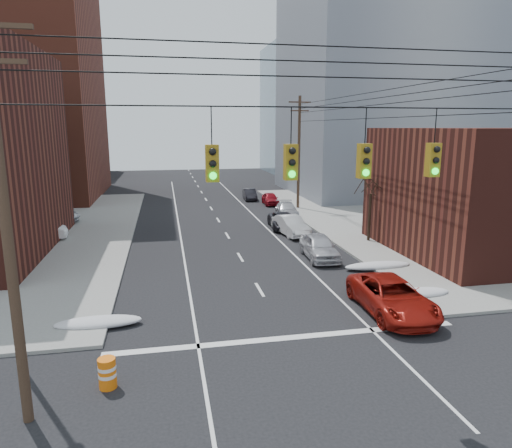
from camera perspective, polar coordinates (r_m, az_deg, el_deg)
name	(u,v)px	position (r m, az deg, el deg)	size (l,w,h in m)	color
sidewalk_ne	(509,214)	(48.77, 29.09, 1.07)	(40.00, 40.00, 0.15)	gray
building_brick_far	(32,140)	(86.16, -26.17, 9.45)	(22.00, 18.00, 12.00)	#4D1D17
building_office	(383,90)	(59.76, 15.61, 15.86)	(22.00, 20.00, 25.00)	gray
building_glass	(325,110)	(84.40, 8.65, 13.89)	(20.00, 18.00, 22.00)	gray
utility_pole_left	(5,218)	(13.23, -28.85, 0.61)	(2.20, 0.28, 11.00)	#473323
utility_pole_far	(299,151)	(45.35, 5.38, 9.10)	(2.20, 0.28, 11.00)	#473323
traffic_signals	(328,159)	(13.21, 9.01, 8.00)	(17.00, 0.42, 2.02)	black
street_light	(3,209)	(16.39, -29.04, 1.66)	(0.44, 0.44, 9.32)	gray
bare_tree	(370,210)	(33.09, 14.02, 1.67)	(2.09, 2.20, 4.93)	black
snow_nw	(98,322)	(20.22, -19.11, -11.53)	(3.50, 1.08, 0.42)	silver
snow_ne	(420,293)	(23.66, 19.79, -8.10)	(3.00, 1.08, 0.42)	silver
snow_east_far	(378,266)	(27.39, 14.97, -5.06)	(4.00, 1.08, 0.42)	silver
red_pickup	(392,297)	(21.17, 16.64, -8.69)	(2.51, 5.43, 1.51)	maroon
parked_car_a	(319,247)	(28.72, 7.92, -2.81)	(1.80, 4.48, 1.53)	silver
parked_car_b	(291,225)	(34.79, 4.39, -0.18)	(1.53, 4.40, 1.45)	silver
parked_car_c	(283,221)	(36.99, 3.43, 0.41)	(2.08, 4.51, 1.25)	black
parked_car_d	(287,210)	(41.97, 3.87, 1.81)	(1.78, 4.38, 1.27)	#BABABF
parked_car_e	(270,199)	(48.35, 1.81, 3.18)	(1.49, 3.71, 1.26)	maroon
parked_car_f	(250,194)	(51.64, -0.80, 3.74)	(1.31, 3.74, 1.23)	black
lot_car_a	(34,231)	(35.94, -25.97, -0.76)	(1.51, 4.33, 1.43)	white
lot_car_b	(50,215)	(42.09, -24.35, 1.04)	(2.24, 4.85, 1.35)	#B8B8BD
construction_barrel	(107,373)	(15.76, -18.10, -17.25)	(0.73, 0.73, 0.99)	orange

